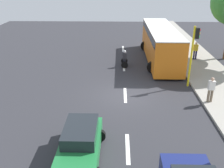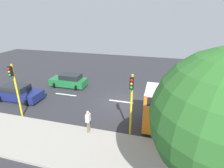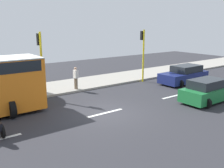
{
  "view_description": "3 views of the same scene",
  "coord_description": "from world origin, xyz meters",
  "px_view_note": "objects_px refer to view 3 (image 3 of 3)",
  "views": [
    {
      "loc": [
        -0.49,
        -16.37,
        7.84
      ],
      "look_at": [
        -0.87,
        -1.85,
        1.62
      ],
      "focal_mm": 41.59,
      "sensor_mm": 36.0,
      "label": 1
    },
    {
      "loc": [
        15.25,
        3.26,
        8.08
      ],
      "look_at": [
        -0.82,
        -1.14,
        1.41
      ],
      "focal_mm": 28.67,
      "sensor_mm": 36.0,
      "label": 2
    },
    {
      "loc": [
        -11.57,
        8.19,
        5.02
      ],
      "look_at": [
        0.54,
        -0.89,
        1.49
      ],
      "focal_mm": 41.84,
      "sensor_mm": 36.0,
      "label": 3
    }
  ],
  "objects_px": {
    "car_dark_blue": "(184,75)",
    "car_green": "(208,91)",
    "traffic_light_corner": "(143,48)",
    "pedestrian_near_signal": "(76,77)",
    "traffic_light_midblock": "(41,56)"
  },
  "relations": [
    {
      "from": "car_dark_blue",
      "to": "traffic_light_midblock",
      "type": "relative_size",
      "value": 0.99
    },
    {
      "from": "car_dark_blue",
      "to": "pedestrian_near_signal",
      "type": "bearing_deg",
      "value": 69.75
    },
    {
      "from": "car_dark_blue",
      "to": "traffic_light_corner",
      "type": "xyz_separation_m",
      "value": [
        2.62,
        2.43,
        2.22
      ]
    },
    {
      "from": "traffic_light_midblock",
      "to": "traffic_light_corner",
      "type": "bearing_deg",
      "value": -90.0
    },
    {
      "from": "car_green",
      "to": "car_dark_blue",
      "type": "bearing_deg",
      "value": -35.65
    },
    {
      "from": "car_green",
      "to": "traffic_light_midblock",
      "type": "bearing_deg",
      "value": 50.17
    },
    {
      "from": "car_green",
      "to": "traffic_light_midblock",
      "type": "distance_m",
      "value": 11.19
    },
    {
      "from": "car_green",
      "to": "traffic_light_corner",
      "type": "relative_size",
      "value": 0.92
    },
    {
      "from": "car_dark_blue",
      "to": "car_green",
      "type": "bearing_deg",
      "value": 144.35
    },
    {
      "from": "car_green",
      "to": "pedestrian_near_signal",
      "type": "bearing_deg",
      "value": 36.1
    },
    {
      "from": "pedestrian_near_signal",
      "to": "traffic_light_corner",
      "type": "relative_size",
      "value": 0.38
    },
    {
      "from": "car_green",
      "to": "car_dark_blue",
      "type": "distance_m",
      "value": 5.41
    },
    {
      "from": "traffic_light_corner",
      "to": "car_green",
      "type": "bearing_deg",
      "value": 174.08
    },
    {
      "from": "pedestrian_near_signal",
      "to": "traffic_light_midblock",
      "type": "distance_m",
      "value": 3.48
    },
    {
      "from": "traffic_light_corner",
      "to": "traffic_light_midblock",
      "type": "xyz_separation_m",
      "value": [
        0.0,
        9.15,
        0.0
      ]
    }
  ]
}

